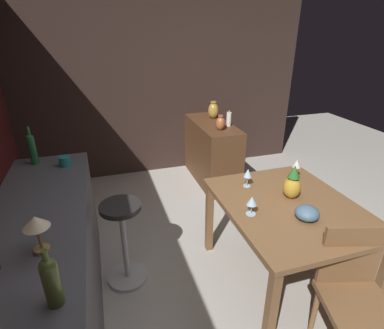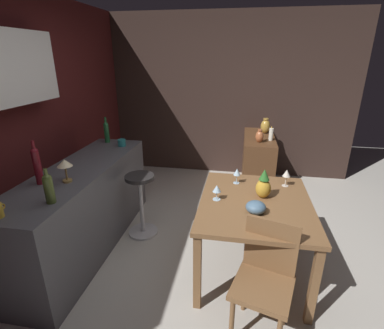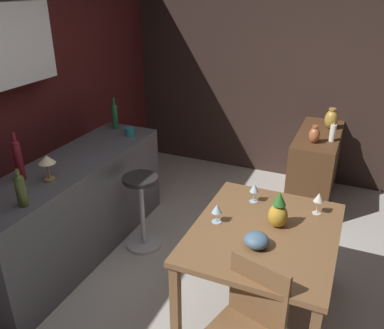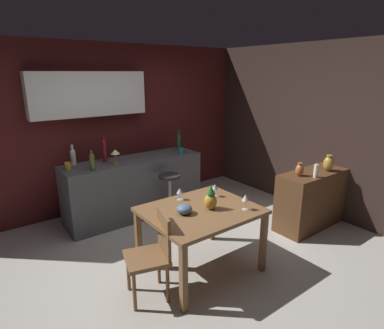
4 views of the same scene
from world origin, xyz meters
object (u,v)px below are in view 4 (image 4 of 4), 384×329
(wine_glass_center, at_px, (245,198))
(cup_mustard, at_px, (68,166))
(dining_table, at_px, (201,216))
(sideboard_cabinet, at_px, (311,199))
(fruit_bowl, at_px, (184,209))
(chair_near_window, at_px, (153,252))
(vase_copper, at_px, (300,170))
(wine_bottle_olive, at_px, (92,161))
(pillar_candle_tall, at_px, (316,171))
(wine_glass_left, at_px, (215,187))
(wine_bottle_green, at_px, (179,141))
(bar_stool, at_px, (170,197))
(wine_glass_right, at_px, (179,191))
(wine_bottle_ruby, at_px, (104,150))
(counter_lamp, at_px, (115,153))
(pineapple_centerpiece, at_px, (211,199))
(wine_bottle_clear, at_px, (73,156))
(vase_brass, at_px, (329,163))
(cup_teal, at_px, (181,151))

(wine_glass_center, xyz_separation_m, cup_mustard, (-1.23, 2.09, 0.08))
(dining_table, xyz_separation_m, sideboard_cabinet, (1.92, -0.11, -0.24))
(fruit_bowl, bearing_deg, chair_near_window, -169.92)
(dining_table, bearing_deg, chair_near_window, -173.90)
(cup_mustard, relative_size, vase_copper, 0.60)
(wine_bottle_olive, distance_m, vase_copper, 2.76)
(wine_glass_center, relative_size, pillar_candle_tall, 0.86)
(wine_glass_left, bearing_deg, wine_bottle_green, 69.20)
(wine_glass_left, bearing_deg, cup_mustard, 127.05)
(bar_stool, relative_size, wine_glass_center, 4.25)
(wine_glass_center, xyz_separation_m, fruit_bowl, (-0.58, 0.31, -0.08))
(sideboard_cabinet, xyz_separation_m, chair_near_window, (-2.56, 0.04, 0.07))
(wine_glass_right, relative_size, wine_bottle_ruby, 0.37)
(dining_table, bearing_deg, counter_lamp, 97.97)
(dining_table, xyz_separation_m, vase_copper, (1.61, -0.09, 0.25))
(chair_near_window, distance_m, wine_glass_left, 1.09)
(vase_copper, bearing_deg, wine_bottle_olive, 143.33)
(bar_stool, height_order, counter_lamp, counter_lamp)
(chair_near_window, xyz_separation_m, wine_bottle_olive, (0.03, 1.63, 0.55))
(wine_bottle_ruby, distance_m, vase_copper, 2.75)
(sideboard_cabinet, height_order, wine_glass_left, wine_glass_left)
(pineapple_centerpiece, height_order, counter_lamp, counter_lamp)
(wine_bottle_clear, xyz_separation_m, vase_copper, (2.34, -2.07, -0.12))
(sideboard_cabinet, xyz_separation_m, pillar_candle_tall, (-0.19, -0.14, 0.50))
(wine_glass_left, relative_size, fruit_bowl, 0.96)
(chair_near_window, distance_m, wine_bottle_green, 2.59)
(dining_table, xyz_separation_m, wine_glass_right, (-0.04, 0.35, 0.19))
(pineapple_centerpiece, relative_size, wine_bottle_olive, 0.99)
(pineapple_centerpiece, height_order, vase_copper, pineapple_centerpiece)
(dining_table, xyz_separation_m, wine_glass_center, (0.37, -0.30, 0.22))
(wine_bottle_ruby, bearing_deg, counter_lamp, -69.47)
(pineapple_centerpiece, xyz_separation_m, pillar_candle_tall, (1.65, -0.19, 0.05))
(dining_table, height_order, chair_near_window, chair_near_window)
(sideboard_cabinet, height_order, wine_glass_center, wine_glass_center)
(dining_table, xyz_separation_m, fruit_bowl, (-0.21, 0.01, 0.14))
(bar_stool, distance_m, pineapple_centerpiece, 1.40)
(wine_glass_right, distance_m, wine_bottle_clear, 1.78)
(pineapple_centerpiece, bearing_deg, chair_near_window, -179.58)
(bar_stool, height_order, wine_bottle_green, wine_bottle_green)
(counter_lamp, bearing_deg, wine_bottle_ruby, 110.53)
(dining_table, bearing_deg, wine_glass_right, 96.36)
(wine_glass_left, distance_m, pillar_candle_tall, 1.45)
(sideboard_cabinet, bearing_deg, dining_table, 176.76)
(chair_near_window, bearing_deg, wine_bottle_green, 49.79)
(wine_glass_left, relative_size, vase_brass, 0.68)
(wine_bottle_green, bearing_deg, wine_bottle_olive, -169.44)
(wine_glass_left, height_order, cup_teal, cup_teal)
(pillar_candle_tall, xyz_separation_m, vase_copper, (-0.12, 0.16, -0.00))
(wine_glass_left, xyz_separation_m, vase_copper, (1.26, -0.27, 0.05))
(fruit_bowl, xyz_separation_m, wine_bottle_clear, (-0.52, 1.97, 0.24))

